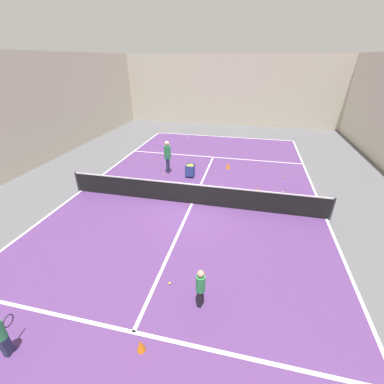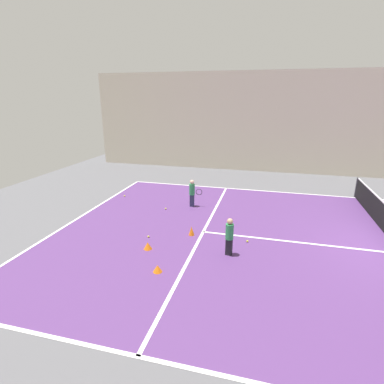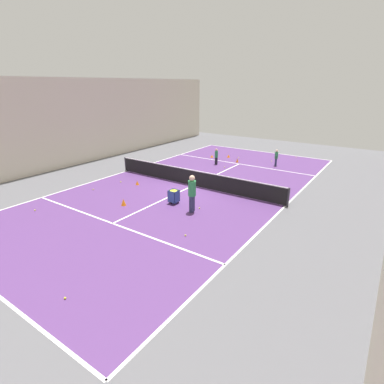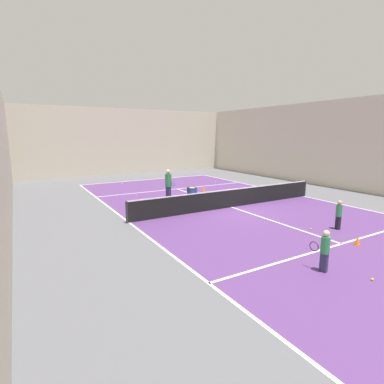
% 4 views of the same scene
% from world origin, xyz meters
% --- Properties ---
extents(ground_plane, '(35.66, 35.66, 0.00)m').
position_xyz_m(ground_plane, '(0.00, 0.00, 0.00)').
color(ground_plane, '#5B5B60').
extents(court_playing_area, '(11.25, 22.85, 0.00)m').
position_xyz_m(court_playing_area, '(0.00, 0.00, 0.00)').
color(court_playing_area, '#563370').
rests_on(court_playing_area, ground).
extents(line_baseline_far, '(11.25, 0.10, 0.00)m').
position_xyz_m(line_baseline_far, '(0.00, 11.43, 0.01)').
color(line_baseline_far, white).
rests_on(line_baseline_far, ground).
extents(line_sideline_left, '(0.10, 22.85, 0.00)m').
position_xyz_m(line_sideline_left, '(-5.62, 0.00, 0.01)').
color(line_sideline_left, white).
rests_on(line_sideline_left, ground).
extents(line_sideline_right, '(0.10, 22.85, 0.00)m').
position_xyz_m(line_sideline_right, '(5.62, 0.00, 0.01)').
color(line_sideline_right, white).
rests_on(line_sideline_right, ground).
extents(line_service_near, '(11.25, 0.10, 0.00)m').
position_xyz_m(line_service_near, '(0.00, -6.28, 0.01)').
color(line_service_near, white).
rests_on(line_service_near, ground).
extents(line_service_far, '(11.25, 0.10, 0.00)m').
position_xyz_m(line_service_far, '(0.00, 6.28, 0.01)').
color(line_service_far, white).
rests_on(line_service_far, ground).
extents(line_centre_service, '(0.10, 12.57, 0.00)m').
position_xyz_m(line_centre_service, '(0.00, 0.00, 0.01)').
color(line_centre_service, white).
rests_on(line_centre_service, ground).
extents(hall_enclosure_left, '(0.15, 31.96, 6.21)m').
position_xyz_m(hall_enclosure_left, '(-10.10, 0.00, 3.11)').
color(hall_enclosure_left, beige).
rests_on(hall_enclosure_left, ground).
extents(hall_enclosure_right, '(0.15, 31.96, 6.21)m').
position_xyz_m(hall_enclosure_right, '(10.10, 0.00, 3.11)').
color(hall_enclosure_right, beige).
rests_on(hall_enclosure_right, ground).
extents(hall_enclosure_far, '(20.05, 0.15, 6.21)m').
position_xyz_m(hall_enclosure_far, '(0.00, 15.90, 3.11)').
color(hall_enclosure_far, beige).
rests_on(hall_enclosure_far, ground).
extents(tennis_net, '(11.55, 0.10, 0.98)m').
position_xyz_m(tennis_net, '(0.00, 0.00, 0.51)').
color(tennis_net, '#2D2D33').
rests_on(tennis_net, ground).
extents(player_near_baseline, '(0.27, 0.57, 1.22)m').
position_xyz_m(player_near_baseline, '(-2.47, -7.34, 0.70)').
color(player_near_baseline, '#2D3351').
rests_on(player_near_baseline, ground).
extents(coach_at_net, '(0.43, 0.70, 1.83)m').
position_xyz_m(coach_at_net, '(-2.14, 3.23, 1.05)').
color(coach_at_net, '#2D3351').
rests_on(coach_at_net, ground).
extents(child_midcourt, '(0.29, 0.29, 1.21)m').
position_xyz_m(child_midcourt, '(1.41, -5.17, 0.69)').
color(child_midcourt, black).
rests_on(child_midcourt, ground).
extents(ball_cart, '(0.46, 0.45, 0.72)m').
position_xyz_m(ball_cart, '(-0.76, 2.86, 0.50)').
color(ball_cart, '#2D478C').
rests_on(ball_cart, ground).
extents(training_cone_0, '(0.20, 0.20, 0.33)m').
position_xyz_m(training_cone_0, '(0.35, -6.63, 0.17)').
color(training_cone_0, orange).
rests_on(training_cone_0, ground).
extents(training_cone_1, '(0.25, 0.25, 0.35)m').
position_xyz_m(training_cone_1, '(1.14, 4.55, 0.18)').
color(training_cone_1, orange).
rests_on(training_cone_1, ground).
extents(training_cone_4, '(0.22, 0.22, 0.25)m').
position_xyz_m(training_cone_4, '(2.89, 1.78, 0.13)').
color(training_cone_4, orange).
rests_on(training_cone_4, ground).
extents(tennis_ball_0, '(0.07, 0.07, 0.07)m').
position_xyz_m(tennis_ball_0, '(-2.26, 2.74, 0.04)').
color(tennis_ball_0, yellow).
rests_on(tennis_ball_0, ground).
extents(tennis_ball_2, '(0.07, 0.07, 0.07)m').
position_xyz_m(tennis_ball_2, '(-2.68, 10.40, 0.04)').
color(tennis_ball_2, yellow).
rests_on(tennis_ball_2, ground).
extents(tennis_ball_3, '(0.07, 0.07, 0.07)m').
position_xyz_m(tennis_ball_3, '(0.41, -4.68, 0.04)').
color(tennis_ball_3, yellow).
rests_on(tennis_ball_3, ground).
extents(tennis_ball_4, '(0.07, 0.07, 0.07)m').
position_xyz_m(tennis_ball_4, '(-1.80, -8.35, 0.04)').
color(tennis_ball_4, yellow).
rests_on(tennis_ball_4, ground).
extents(tennis_ball_6, '(0.07, 0.07, 0.07)m').
position_xyz_m(tennis_ball_6, '(4.33, 3.91, 0.04)').
color(tennis_ball_6, yellow).
rests_on(tennis_ball_6, ground).
extents(tennis_ball_7, '(0.07, 0.07, 0.07)m').
position_xyz_m(tennis_ball_7, '(4.17, 7.47, 0.04)').
color(tennis_ball_7, yellow).
rests_on(tennis_ball_7, ground).
extents(tennis_ball_8, '(0.07, 0.07, 0.07)m').
position_xyz_m(tennis_ball_8, '(4.07, 2.03, 0.04)').
color(tennis_ball_8, yellow).
rests_on(tennis_ball_8, ground).
extents(tennis_ball_9, '(0.07, 0.07, 0.07)m').
position_xyz_m(tennis_ball_9, '(-3.32, 5.41, 0.04)').
color(tennis_ball_9, yellow).
rests_on(tennis_ball_9, ground).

